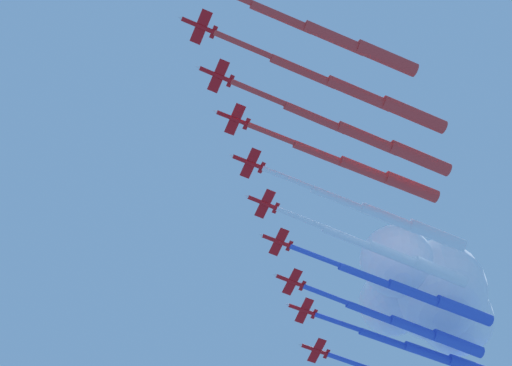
# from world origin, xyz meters

# --- Properties ---
(jet_lead) EXTENTS (56.19, 42.58, 3.84)m
(jet_lead) POSITION_xyz_m (23.74, 37.14, 157.86)
(jet_lead) COLOR red
(jet_port_inner) EXTENTS (60.67, 45.22, 3.85)m
(jet_port_inner) POSITION_xyz_m (8.29, 35.94, 156.27)
(jet_port_inner) COLOR red
(jet_starboard_inner) EXTENTS (59.68, 44.06, 3.92)m
(jet_starboard_inner) POSITION_xyz_m (-3.58, 32.26, 155.83)
(jet_starboard_inner) COLOR red
(jet_port_mid) EXTENTS (53.69, 40.79, 3.80)m
(jet_port_mid) POSITION_xyz_m (-12.26, 27.28, 157.51)
(jet_port_mid) COLOR red
(jet_starboard_mid) EXTENTS (58.88, 43.76, 3.85)m
(jet_starboard_mid) POSITION_xyz_m (-28.17, 26.29, 157.04)
(jet_starboard_mid) COLOR red
(jet_port_outer) EXTENTS (57.89, 42.23, 3.90)m
(jet_port_outer) POSITION_xyz_m (-40.04, 22.36, 157.25)
(jet_port_outer) COLOR red
(jet_starboard_outer) EXTENTS (62.06, 45.83, 3.87)m
(jet_starboard_outer) POSITION_xyz_m (-55.32, 21.83, 157.55)
(jet_starboard_outer) COLOR red
(jet_trail_port) EXTENTS (57.67, 41.89, 3.86)m
(jet_trail_port) POSITION_xyz_m (-64.99, 16.35, 155.95)
(jet_trail_port) COLOR red
(jet_trail_starboard) EXTENTS (59.25, 45.32, 3.95)m
(jet_trail_starboard) POSITION_xyz_m (-78.57, 15.71, 159.02)
(jet_trail_starboard) COLOR red
(cloud_puff) EXTENTS (53.07, 41.33, 33.30)m
(cloud_puff) POSITION_xyz_m (-70.78, 21.96, 178.17)
(cloud_puff) COLOR white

